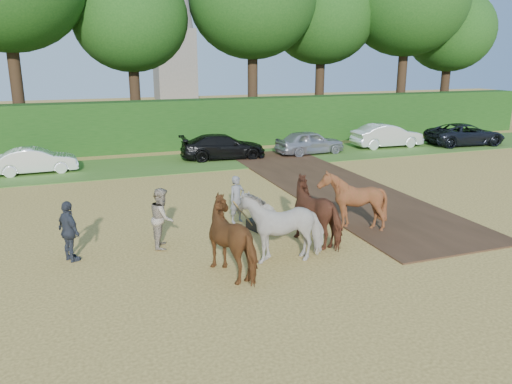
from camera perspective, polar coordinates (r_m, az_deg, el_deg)
ground at (r=16.06m, az=15.46°, el=-5.68°), size 120.00×120.00×0.00m
earth_strip at (r=22.49m, az=8.41°, el=0.77°), size 4.50×17.00×0.05m
grass_verge at (r=28.17m, az=-1.03°, el=3.85°), size 50.00×5.00×0.03m
hedgerow at (r=32.17m, az=-3.66°, el=7.93°), size 46.00×1.60×3.00m
spectator_near at (r=15.21m, az=-10.66°, el=-2.91°), size 0.88×1.03×1.83m
spectator_far at (r=14.86m, az=-20.58°, el=-4.25°), size 0.86×1.10×1.75m
plough_team at (r=14.88m, az=5.01°, el=-2.84°), size 6.58×5.57×1.97m
parked_cars at (r=30.16m, az=8.35°, el=5.77°), size 30.26×3.59×1.48m
treeline at (r=34.75m, az=-8.33°, el=20.70°), size 48.70×10.60×14.21m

